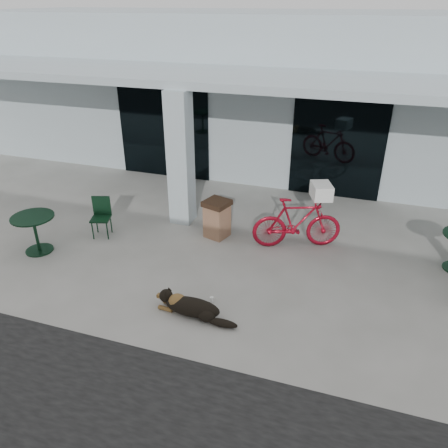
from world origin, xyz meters
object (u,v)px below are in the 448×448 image
(bicycle, at_px, (297,223))
(cafe_chair_near, at_px, (101,218))
(trash_receptacle, at_px, (217,219))
(cafe_table_near, at_px, (36,234))
(dog, at_px, (192,306))

(bicycle, relative_size, cafe_chair_near, 2.11)
(bicycle, relative_size, trash_receptacle, 2.18)
(cafe_chair_near, xyz_separation_m, trash_receptacle, (2.49, 0.81, -0.01))
(cafe_chair_near, bearing_deg, cafe_table_near, -149.32)
(bicycle, bearing_deg, dog, 135.67)
(bicycle, height_order, trash_receptacle, bicycle)
(bicycle, distance_m, cafe_chair_near, 4.37)
(cafe_table_near, relative_size, trash_receptacle, 1.00)
(bicycle, relative_size, cafe_table_near, 2.17)
(bicycle, height_order, dog, bicycle)
(cafe_chair_near, bearing_deg, trash_receptacle, 1.10)
(dog, bearing_deg, cafe_table_near, 170.85)
(bicycle, relative_size, dog, 1.69)
(cafe_table_near, xyz_separation_m, trash_receptacle, (3.42, 1.83, 0.03))
(bicycle, height_order, cafe_table_near, bicycle)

